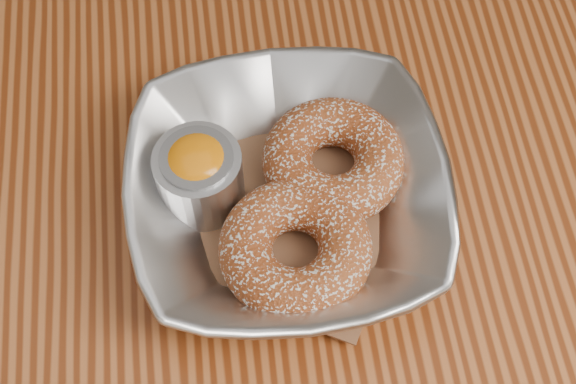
{
  "coord_description": "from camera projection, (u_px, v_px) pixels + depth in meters",
  "views": [
    {
      "loc": [
        0.04,
        -0.25,
        1.22
      ],
      "look_at": [
        0.07,
        -0.01,
        0.78
      ],
      "focal_mm": 50.0,
      "sensor_mm": 36.0,
      "label": 1
    }
  ],
  "objects": [
    {
      "name": "table",
      "position": [
        200.0,
        277.0,
        0.62
      ],
      "size": [
        1.2,
        0.8,
        0.75
      ],
      "color": "brown",
      "rests_on": "ground_plane"
    },
    {
      "name": "donut_front",
      "position": [
        295.0,
        249.0,
        0.49
      ],
      "size": [
        0.12,
        0.12,
        0.03
      ],
      "primitive_type": "torus",
      "rotation": [
        0.0,
        0.0,
        0.34
      ],
      "color": "brown",
      "rests_on": "parchment"
    },
    {
      "name": "ramekin",
      "position": [
        199.0,
        175.0,
        0.51
      ],
      "size": [
        0.06,
        0.06,
        0.06
      ],
      "color": "#B4B6BB",
      "rests_on": "table"
    },
    {
      "name": "donut_back",
      "position": [
        333.0,
        160.0,
        0.52
      ],
      "size": [
        0.11,
        0.11,
        0.03
      ],
      "primitive_type": "torus",
      "rotation": [
        0.0,
        0.0,
        0.23
      ],
      "color": "brown",
      "rests_on": "parchment"
    },
    {
      "name": "serving_bowl",
      "position": [
        288.0,
        196.0,
        0.51
      ],
      "size": [
        0.2,
        0.2,
        0.05
      ],
      "primitive_type": "imported",
      "color": "#B4B6BB",
      "rests_on": "table"
    },
    {
      "name": "parchment",
      "position": [
        288.0,
        208.0,
        0.53
      ],
      "size": [
        0.2,
        0.2,
        0.0
      ],
      "primitive_type": "cube",
      "rotation": [
        0.0,
        0.0,
        1.07
      ],
      "color": "brown",
      "rests_on": "table"
    }
  ]
}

